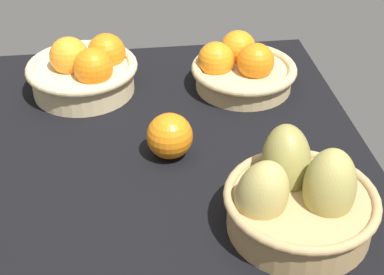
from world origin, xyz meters
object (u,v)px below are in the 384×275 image
at_px(basket_far_right_pears, 297,199).
at_px(loose_orange_front_gap, 171,136).
at_px(basket_near_left, 85,71).
at_px(basket_far_left, 241,69).

relative_size(basket_far_right_pears, loose_orange_front_gap, 2.83).
height_order(basket_near_left, loose_orange_front_gap, basket_near_left).
xyz_separation_m(basket_far_left, loose_orange_front_gap, (0.23, -0.17, -0.00)).
height_order(basket_near_left, basket_far_left, basket_near_left).
xyz_separation_m(basket_far_right_pears, loose_orange_front_gap, (-0.20, -0.17, -0.01)).
distance_m(basket_near_left, basket_far_left, 0.33).
bearing_deg(basket_near_left, loose_orange_front_gap, 32.11).
bearing_deg(basket_near_left, basket_far_left, 86.78).
distance_m(basket_far_left, loose_orange_front_gap, 0.28).
distance_m(basket_far_right_pears, basket_far_left, 0.43).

